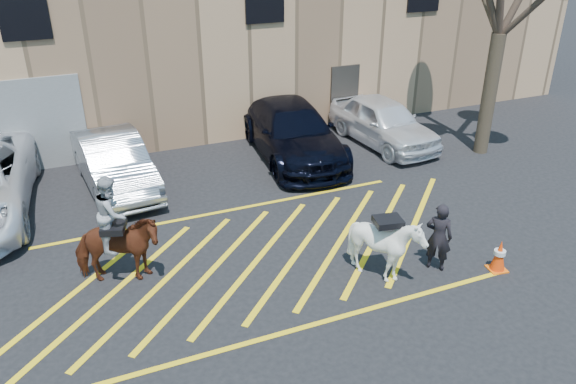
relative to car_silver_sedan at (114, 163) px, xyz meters
name	(u,v)px	position (x,y,z in m)	size (l,w,h in m)	color
ground	(253,253)	(2.39, -4.78, -0.76)	(90.00, 90.00, 0.00)	black
car_silver_sedan	(114,163)	(0.00, 0.00, 0.00)	(1.61, 4.62, 1.52)	#92969F
car_blue_suv	(292,131)	(5.52, 0.23, 0.07)	(2.32, 5.70, 1.65)	black
car_white_suv	(383,122)	(8.73, 0.04, 0.01)	(1.83, 4.55, 1.55)	white
handler	(439,237)	(5.90, -6.87, 0.03)	(0.57, 0.38, 1.57)	black
warehouse	(143,12)	(2.38, 7.21, 2.89)	(32.42, 10.20, 7.30)	tan
hatching_zone	(257,260)	(2.39, -5.08, -0.75)	(12.60, 5.12, 0.01)	yellow
mounted_bay	(116,241)	(-0.53, -4.70, 0.22)	(2.00, 1.35, 2.42)	#5D2B16
saddled_white	(386,246)	(4.65, -6.75, 0.02)	(1.49, 1.62, 1.55)	white
traffic_cone	(499,255)	(7.11, -7.46, -0.39)	(0.43, 0.43, 0.73)	#FF610A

